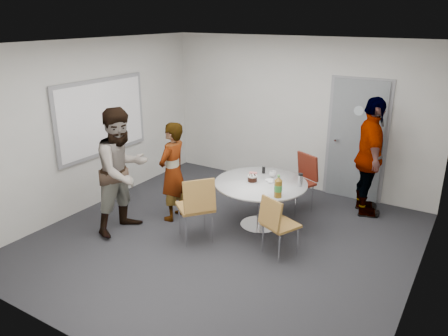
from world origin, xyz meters
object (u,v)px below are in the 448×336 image
Objects in this scene: door at (356,141)px; chair_near_right at (276,221)px; chair_far at (302,177)px; chair_near_left at (197,203)px; person_left at (123,171)px; person_main at (173,172)px; whiteboard at (102,117)px; person_right at (370,157)px; table at (262,189)px.

door reaches higher than chair_near_right.
chair_near_left is at bearing 90.71° from chair_far.
chair_near_right is at bearing -96.67° from door.
chair_near_right is at bearing -72.40° from person_left.
person_main is at bearing 65.47° from chair_far.
door is 2.26× the size of chair_far.
door is 4.25m from whiteboard.
person_main reaches higher than chair_near_right.
person_right is at bearing 0.49° from chair_near_left.
table is at bearing 9.29° from whiteboard.
chair_near_right is (3.27, -0.21, -0.94)m from whiteboard.
chair_far is (0.27, 0.90, -0.04)m from table.
person_main is (-1.85, 0.21, 0.26)m from chair_near_right.
person_left is at bearing -146.08° from table.
door is 1.12× the size of whiteboard.
table is at bearing 7.71° from chair_near_left.
chair_near_right is 2.30m from person_left.
chair_far is 0.50× the size of person_right.
person_left reaches higher than chair_far.
whiteboard reaches higher than person_left.
person_left is 0.98× the size of person_right.
whiteboard reaches higher than person_main.
person_left is at bearing -31.55° from person_main.
whiteboard is at bearing 90.54° from person_right.
table is 1.63× the size of chair_near_right.
door reaches higher than whiteboard.
door is 1.15× the size of person_left.
chair_near_left is at bearing -144.13° from chair_near_right.
door reaches higher than table.
chair_near_left is 2.83m from person_right.
door is 0.65m from person_right.
table is at bearing 153.08° from chair_near_right.
whiteboard reaches higher than chair_far.
door is at bearing 106.66° from chair_near_right.
person_right is (0.94, 0.41, 0.37)m from chair_far.
whiteboard reaches higher than table.
person_main is (-0.76, 0.45, 0.17)m from chair_near_left.
door is 2.53× the size of chair_near_right.
chair_near_left is at bearing -116.73° from door.
person_main is at bearing -163.09° from chair_near_right.
chair_far is at bearing 123.51° from chair_near_right.
chair_far is (2.99, 1.34, -0.88)m from whiteboard.
whiteboard is 3.39m from chair_far.
person_right reaches higher than chair_near_right.
table is (2.73, 0.45, -0.84)m from whiteboard.
person_main is at bearing 0.04° from whiteboard.
person_main is at bearing 98.40° from chair_near_left.
person_main reaches higher than chair_far.
person_left is at bearing 106.73° from person_right.
chair_near_right is 0.44× the size of person_right.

